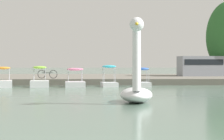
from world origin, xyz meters
TOP-DOWN VIEW (x-y plane):
  - shore_bank_far at (0.00, 37.56)m, footprint 151.06×19.27m
  - swan_boat at (2.93, 12.45)m, footprint 1.61×3.22m
  - pedal_boat_blue at (4.74, 25.86)m, footprint 1.01×1.80m
  - pedal_boat_cyan at (2.28, 26.11)m, footprint 1.29×1.93m
  - pedal_boat_pink at (-0.18, 25.81)m, footprint 1.54×2.31m
  - pedal_boat_lime at (-2.71, 25.78)m, footprint 1.53×2.27m
  - pedal_boat_orange at (-5.25, 25.67)m, footprint 1.56×2.46m
  - bicycle_parked at (-2.57, 29.94)m, footprint 1.63×0.38m
  - parked_van at (11.52, 36.60)m, footprint 4.45×2.39m

SIDE VIEW (x-z plane):
  - shore_bank_far at x=0.00m, z-range 0.00..0.49m
  - pedal_boat_orange at x=-5.25m, z-range -0.33..1.12m
  - pedal_boat_lime at x=-2.71m, z-range -0.34..1.16m
  - pedal_boat_pink at x=-0.18m, z-range -0.25..1.12m
  - pedal_boat_blue at x=4.74m, z-range -0.25..1.14m
  - pedal_boat_cyan at x=2.28m, z-range -0.34..1.23m
  - swan_boat at x=2.93m, z-range -1.06..2.44m
  - bicycle_parked at x=-2.57m, z-range 0.49..1.18m
  - parked_van at x=11.52m, z-range 0.57..2.50m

